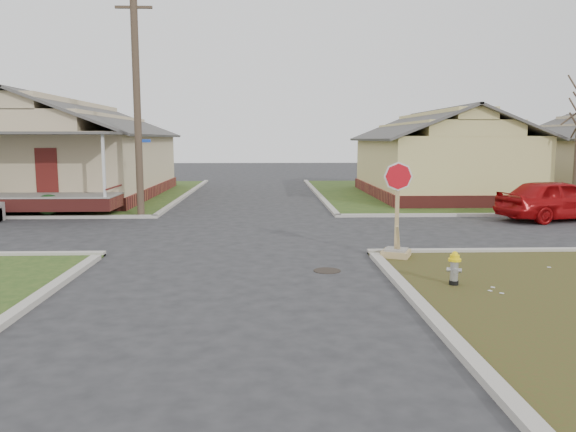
{
  "coord_description": "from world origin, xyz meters",
  "views": [
    {
      "loc": [
        0.8,
        -13.32,
        3.07
      ],
      "look_at": [
        1.34,
        1.0,
        1.1
      ],
      "focal_mm": 35.0,
      "sensor_mm": 36.0,
      "label": 1
    }
  ],
  "objects_px": {
    "fire_hydrant": "(454,266)",
    "stop_sign": "(396,236)",
    "red_sedan": "(557,200)",
    "utility_pole": "(137,97)"
  },
  "relations": [
    {
      "from": "utility_pole",
      "to": "red_sedan",
      "type": "relative_size",
      "value": 1.95
    },
    {
      "from": "stop_sign",
      "to": "utility_pole",
      "type": "bearing_deg",
      "value": 158.96
    },
    {
      "from": "utility_pole",
      "to": "stop_sign",
      "type": "relative_size",
      "value": 3.67
    },
    {
      "from": "utility_pole",
      "to": "stop_sign",
      "type": "xyz_separation_m",
      "value": [
        8.33,
        -8.09,
        -4.08
      ]
    },
    {
      "from": "utility_pole",
      "to": "red_sedan",
      "type": "height_order",
      "value": "utility_pole"
    },
    {
      "from": "fire_hydrant",
      "to": "stop_sign",
      "type": "xyz_separation_m",
      "value": [
        -0.56,
        2.84,
        0.14
      ]
    },
    {
      "from": "stop_sign",
      "to": "red_sedan",
      "type": "relative_size",
      "value": 0.53
    },
    {
      "from": "stop_sign",
      "to": "red_sedan",
      "type": "height_order",
      "value": "stop_sign"
    },
    {
      "from": "utility_pole",
      "to": "fire_hydrant",
      "type": "xyz_separation_m",
      "value": [
        8.89,
        -10.93,
        -4.22
      ]
    },
    {
      "from": "utility_pole",
      "to": "fire_hydrant",
      "type": "relative_size",
      "value": 12.67
    }
  ]
}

